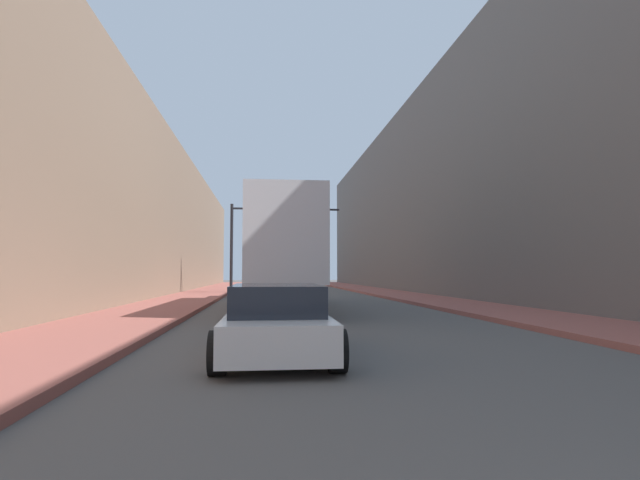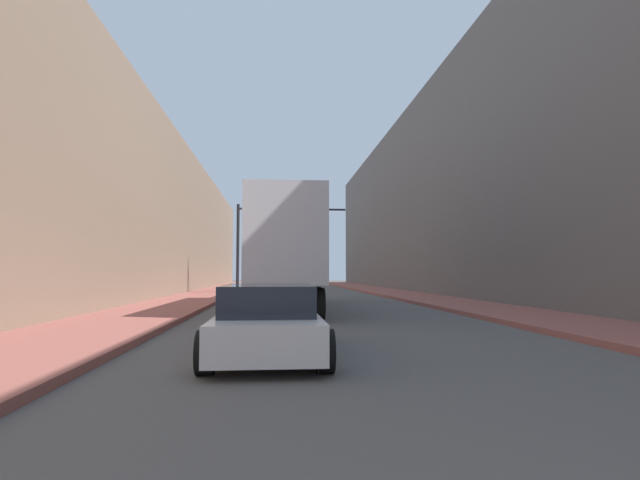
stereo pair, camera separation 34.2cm
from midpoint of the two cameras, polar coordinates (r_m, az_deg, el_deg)
sidewalk_right at (r=30.51m, az=10.62°, el=-6.29°), size 3.31×80.00×0.15m
sidewalk_left at (r=29.70m, az=-13.25°, el=-6.33°), size 3.31×80.00×0.15m
building_right at (r=32.49m, az=18.45°, el=6.08°), size 6.00×80.00×13.80m
building_left at (r=30.90m, az=-21.70°, el=3.19°), size 6.00×80.00×10.10m
semi_truck at (r=21.07m, az=-3.80°, el=-1.40°), size 2.50×13.92×4.14m
sedan_car at (r=9.10m, az=-4.86°, el=-9.15°), size 1.97×4.80×1.25m
traffic_signal_gantry at (r=33.80m, az=-5.98°, el=1.02°), size 7.37×0.35×6.07m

